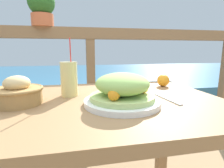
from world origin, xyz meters
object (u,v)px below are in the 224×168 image
object	(u,v)px
salad_plate	(122,91)
drink_glass	(69,79)
bread_basket	(18,93)
potted_plant	(42,6)

from	to	relation	value
salad_plate	drink_glass	xyz separation A→B (m)	(-0.20, 0.17, 0.02)
drink_glass	bread_basket	bearing A→B (deg)	-152.99
salad_plate	bread_basket	size ratio (longest dim) A/B	1.58
bread_basket	potted_plant	distance (m)	0.95
salad_plate	potted_plant	bearing A→B (deg)	114.89
bread_basket	potted_plant	world-z (taller)	potted_plant
drink_glass	potted_plant	world-z (taller)	potted_plant
drink_glass	salad_plate	bearing A→B (deg)	-40.14
potted_plant	salad_plate	bearing A→B (deg)	-65.11
bread_basket	potted_plant	xyz separation A→B (m)	(-0.03, 0.82, 0.49)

